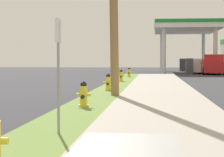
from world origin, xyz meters
The scene contains 8 objects.
fire_hydrant_second centered at (0.69, 10.97, 0.45)m, with size 0.42×0.38×0.74m.
fire_hydrant_third centered at (0.71, 17.70, 0.45)m, with size 0.42×0.37×0.74m.
fire_hydrant_fourth centered at (0.70, 25.70, 0.45)m, with size 0.42×0.37×0.74m.
fire_hydrant_fifth centered at (0.81, 32.66, 0.45)m, with size 0.42×0.38×0.74m.
street_sign_post centered at (0.96, 6.38, 1.63)m, with size 0.05×0.36×2.12m.
car_tan_by_near_pump centered at (7.87, 56.32, 0.72)m, with size 2.08×4.56×1.57m.
car_white_by_far_pump centered at (7.55, 45.82, 0.72)m, with size 2.13×4.58×1.57m.
truck_red_at_forecourt centered at (8.53, 42.60, 0.91)m, with size 2.33×5.48×1.97m.
Camera 1 is at (2.71, -1.55, 1.49)m, focal length 70.13 mm.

